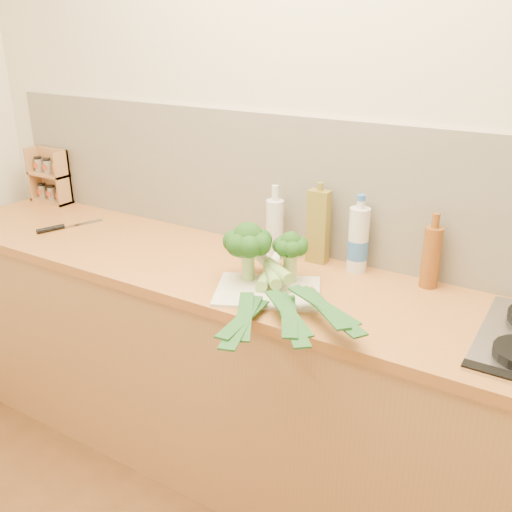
{
  "coord_description": "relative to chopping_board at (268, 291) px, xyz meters",
  "views": [
    {
      "loc": [
        0.94,
        -0.44,
        1.76
      ],
      "look_at": [
        -0.0,
        1.1,
        1.02
      ],
      "focal_mm": 40.0,
      "sensor_mm": 36.0,
      "label": 1
    }
  ],
  "objects": [
    {
      "name": "counter",
      "position": [
        -0.05,
        0.11,
        -0.45
      ],
      "size": [
        3.2,
        0.62,
        0.9
      ],
      "color": "#A27243",
      "rests_on": "ground"
    },
    {
      "name": "chopping_board",
      "position": [
        0.0,
        0.0,
        0.0
      ],
      "size": [
        0.43,
        0.38,
        0.01
      ],
      "primitive_type": "cube",
      "rotation": [
        0.0,
        0.0,
        0.43
      ],
      "color": "beige",
      "rests_on": "counter"
    },
    {
      "name": "spice_rack",
      "position": [
        -1.5,
        0.36,
        0.11
      ],
      "size": [
        0.23,
        0.09,
        0.27
      ],
      "color": "#A96D48",
      "rests_on": "counter"
    },
    {
      "name": "amber_bottle",
      "position": [
        0.46,
        0.34,
        0.11
      ],
      "size": [
        0.06,
        0.06,
        0.27
      ],
      "color": "brown",
      "rests_on": "counter"
    },
    {
      "name": "room_shell",
      "position": [
        -0.05,
        0.4,
        0.26
      ],
      "size": [
        3.5,
        3.5,
        3.5
      ],
      "color": "beige",
      "rests_on": "ground"
    },
    {
      "name": "leek_front",
      "position": [
        -0.01,
        -0.02,
        0.03
      ],
      "size": [
        0.26,
        0.68,
        0.04
      ],
      "rotation": [
        0.0,
        0.0,
        0.31
      ],
      "color": "white",
      "rests_on": "chopping_board"
    },
    {
      "name": "chefs_knife",
      "position": [
        -1.13,
        0.07,
        0.0
      ],
      "size": [
        0.13,
        0.3,
        0.02
      ],
      "rotation": [
        0.0,
        0.0,
        -0.34
      ],
      "color": "silver",
      "rests_on": "counter"
    },
    {
      "name": "water_bottle",
      "position": [
        0.19,
        0.34,
        0.11
      ],
      "size": [
        0.08,
        0.08,
        0.27
      ],
      "color": "silver",
      "rests_on": "counter"
    },
    {
      "name": "oil_tin",
      "position": [
        0.02,
        0.34,
        0.14
      ],
      "size": [
        0.08,
        0.05,
        0.32
      ],
      "color": "olive",
      "rests_on": "counter"
    },
    {
      "name": "glass_bottle",
      "position": [
        -0.16,
        0.32,
        0.11
      ],
      "size": [
        0.07,
        0.07,
        0.28
      ],
      "color": "silver",
      "rests_on": "counter"
    },
    {
      "name": "leek_mid",
      "position": [
        0.05,
        -0.03,
        0.05
      ],
      "size": [
        0.45,
        0.53,
        0.04
      ],
      "rotation": [
        0.0,
        0.0,
        0.7
      ],
      "color": "white",
      "rests_on": "chopping_board"
    },
    {
      "name": "broccoli_left",
      "position": [
        -0.11,
        0.04,
        0.15
      ],
      "size": [
        0.17,
        0.18,
        0.21
      ],
      "color": "#95B96C",
      "rests_on": "chopping_board"
    },
    {
      "name": "broccoli_right",
      "position": [
        0.03,
        0.11,
        0.13
      ],
      "size": [
        0.13,
        0.13,
        0.18
      ],
      "color": "#95B96C",
      "rests_on": "chopping_board"
    },
    {
      "name": "leek_back",
      "position": [
        0.08,
        0.0,
        0.06
      ],
      "size": [
        0.6,
        0.42,
        0.04
      ],
      "rotation": [
        0.0,
        0.0,
        0.99
      ],
      "color": "white",
      "rests_on": "chopping_board"
    }
  ]
}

